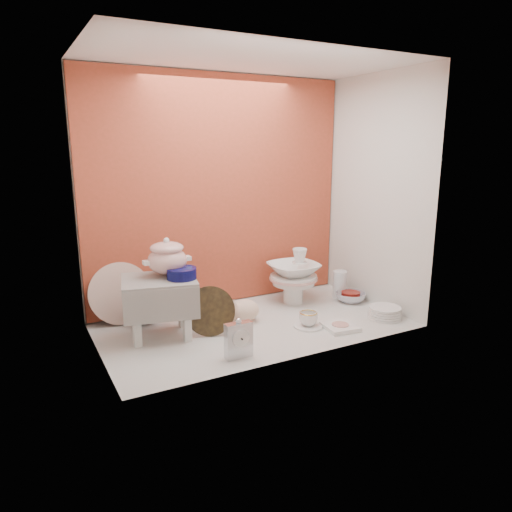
{
  "coord_description": "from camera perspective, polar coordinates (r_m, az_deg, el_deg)",
  "views": [
    {
      "loc": [
        -1.25,
        -2.36,
        1.06
      ],
      "look_at": [
        0.02,
        0.02,
        0.42
      ],
      "focal_mm": 33.2,
      "sensor_mm": 36.0,
      "label": 1
    }
  ],
  "objects": [
    {
      "name": "soup_tureen",
      "position": [
        2.68,
        -10.66,
        -0.06
      ],
      "size": [
        0.34,
        0.34,
        0.22
      ],
      "primitive_type": null,
      "rotation": [
        0.0,
        0.0,
        -0.38
      ],
      "color": "white",
      "rests_on": "step_stool"
    },
    {
      "name": "teacup_saucer",
      "position": [
        2.85,
        6.3,
        -8.41
      ],
      "size": [
        0.17,
        0.17,
        0.01
      ],
      "primitive_type": "cylinder",
      "rotation": [
        0.0,
        0.0,
        -0.01
      ],
      "color": "white",
      "rests_on": "ground"
    },
    {
      "name": "lattice_dish",
      "position": [
        2.85,
        10.12,
        -8.39
      ],
      "size": [
        0.2,
        0.2,
        0.03
      ],
      "primitive_type": "cube",
      "rotation": [
        0.0,
        0.0,
        -0.13
      ],
      "color": "white",
      "rests_on": "ground"
    },
    {
      "name": "plush_pig",
      "position": [
        2.88,
        -1.56,
        -6.58
      ],
      "size": [
        0.3,
        0.25,
        0.15
      ],
      "primitive_type": "ellipsoid",
      "rotation": [
        0.0,
        0.0,
        -0.29
      ],
      "color": "beige",
      "rests_on": "ground"
    },
    {
      "name": "ground",
      "position": [
        2.87,
        -0.17,
        -8.31
      ],
      "size": [
        1.8,
        1.8,
        0.0
      ],
      "primitive_type": "plane",
      "color": "silver",
      "rests_on": "ground"
    },
    {
      "name": "step_stool",
      "position": [
        2.71,
        -11.48,
        -6.11
      ],
      "size": [
        0.46,
        0.42,
        0.34
      ],
      "primitive_type": null,
      "rotation": [
        0.0,
        0.0,
        -0.22
      ],
      "color": "silver",
      "rests_on": "ground"
    },
    {
      "name": "porcelain_tower",
      "position": [
        3.22,
        4.53,
        -2.41
      ],
      "size": [
        0.4,
        0.4,
        0.38
      ],
      "primitive_type": null,
      "rotation": [
        0.0,
        0.0,
        -0.24
      ],
      "color": "white",
      "rests_on": "ground"
    },
    {
      "name": "crystal_bowl",
      "position": [
        3.33,
        11.32,
        -4.88
      ],
      "size": [
        0.27,
        0.27,
        0.06
      ],
      "primitive_type": "imported",
      "rotation": [
        0.0,
        0.0,
        -0.38
      ],
      "color": "silver",
      "rests_on": "ground"
    },
    {
      "name": "niche_shell",
      "position": [
        2.83,
        -1.91,
        10.71
      ],
      "size": [
        1.86,
        1.03,
        1.53
      ],
      "color": "#B6442D",
      "rests_on": "ground"
    },
    {
      "name": "blue_white_vase",
      "position": [
        2.97,
        -13.5,
        -5.68
      ],
      "size": [
        0.22,
        0.22,
        0.22
      ],
      "primitive_type": "imported",
      "rotation": [
        0.0,
        0.0,
        0.02
      ],
      "color": "white",
      "rests_on": "ground"
    },
    {
      "name": "floral_platter",
      "position": [
        2.97,
        -16.0,
        -4.36
      ],
      "size": [
        0.39,
        0.16,
        0.37
      ],
      "primitive_type": null,
      "rotation": [
        0.0,
        0.0,
        -0.07
      ],
      "color": "white",
      "rests_on": "ground"
    },
    {
      "name": "dinner_plate_stack",
      "position": [
        3.07,
        15.26,
        -6.58
      ],
      "size": [
        0.28,
        0.28,
        0.07
      ],
      "primitive_type": "cylinder",
      "rotation": [
        0.0,
        0.0,
        -0.42
      ],
      "color": "white",
      "rests_on": "ground"
    },
    {
      "name": "cobalt_bowl",
      "position": [
        2.63,
        -8.95,
        -2.07
      ],
      "size": [
        0.17,
        0.17,
        0.06
      ],
      "primitive_type": "cylinder",
      "rotation": [
        0.0,
        0.0,
        -0.04
      ],
      "color": "#090A46",
      "rests_on": "step_stool"
    },
    {
      "name": "lacquer_tray",
      "position": [
        2.7,
        -5.56,
        -6.64
      ],
      "size": [
        0.3,
        0.16,
        0.28
      ],
      "primitive_type": null,
      "rotation": [
        0.0,
        0.0,
        -0.31
      ],
      "color": "black",
      "rests_on": "ground"
    },
    {
      "name": "clear_glass_vase",
      "position": [
        3.39,
        10.05,
        -3.38
      ],
      "size": [
        0.1,
        0.1,
        0.19
      ],
      "primitive_type": "cylinder",
      "rotation": [
        0.0,
        0.0,
        0.01
      ],
      "color": "silver",
      "rests_on": "ground"
    },
    {
      "name": "gold_rim_teacup",
      "position": [
        2.84,
        6.33,
        -7.49
      ],
      "size": [
        0.13,
        0.13,
        0.09
      ],
      "primitive_type": "imported",
      "rotation": [
        0.0,
        0.0,
        0.27
      ],
      "color": "white",
      "rests_on": "teacup_saucer"
    },
    {
      "name": "mantel_clock",
      "position": [
        2.42,
        -2.11,
        -9.88
      ],
      "size": [
        0.14,
        0.05,
        0.21
      ],
      "primitive_type": "cube",
      "rotation": [
        0.0,
        0.0,
        -0.0
      ],
      "color": "silver",
      "rests_on": "ground"
    }
  ]
}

